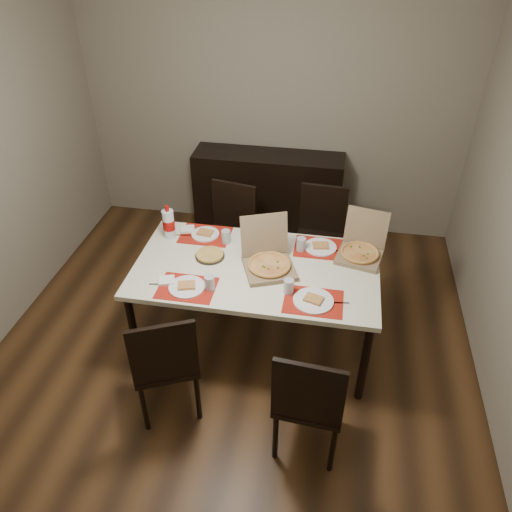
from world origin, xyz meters
name	(u,v)px	position (x,y,z in m)	size (l,w,h in m)	color
ground	(233,350)	(0.00, 0.00, -0.01)	(3.80, 4.00, 0.02)	#472C16
room_walls	(239,123)	(0.00, 0.43, 1.73)	(3.84, 4.02, 2.62)	gray
sideboard	(268,195)	(0.00, 1.78, 0.45)	(1.50, 0.40, 0.90)	black
dining_table	(256,274)	(0.16, 0.15, 0.68)	(1.80, 1.00, 0.75)	beige
chair_near_left	(165,361)	(-0.30, -0.64, 0.51)	(0.56, 0.56, 0.93)	black
chair_near_right	(309,399)	(0.66, -0.78, 0.51)	(0.45, 0.45, 0.93)	black
chair_far_left	(230,230)	(-0.22, 0.97, 0.51)	(0.49, 0.49, 0.93)	black
chair_far_right	(320,233)	(0.59, 1.06, 0.51)	(0.44, 0.44, 0.93)	black
setting_near_left	(190,285)	(-0.25, -0.17, 0.77)	(0.48, 0.30, 0.11)	#AB170B
setting_near_right	(307,297)	(0.57, -0.15, 0.77)	(0.45, 0.30, 0.11)	#AB170B
setting_far_left	(209,234)	(-0.28, 0.48, 0.77)	(0.47, 0.30, 0.11)	#AB170B
setting_far_right	(315,246)	(0.58, 0.46, 0.77)	(0.46, 0.30, 0.11)	#AB170B
napkin_loose	(261,267)	(0.20, 0.14, 0.76)	(0.12, 0.11, 0.02)	white
pizza_box_center	(268,261)	(0.25, 0.16, 0.81)	(0.47, 0.49, 0.36)	brown
pizza_box_right	(361,250)	(0.92, 0.43, 0.80)	(0.39, 0.42, 0.32)	brown
faina_plate	(210,255)	(-0.20, 0.21, 0.76)	(0.23, 0.23, 0.03)	black
dip_bowl	(266,256)	(0.22, 0.27, 0.77)	(0.13, 0.13, 0.03)	white
soda_bottle	(169,224)	(-0.59, 0.43, 0.87)	(0.10, 0.10, 0.28)	silver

